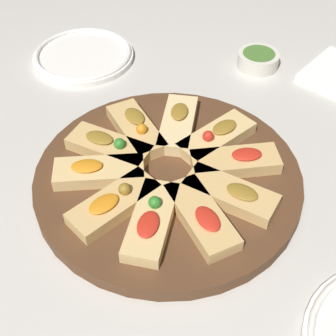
{
  "coord_description": "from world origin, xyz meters",
  "views": [
    {
      "loc": [
        -0.38,
        0.22,
        0.47
      ],
      "look_at": [
        0.0,
        0.0,
        0.03
      ],
      "focal_mm": 50.0,
      "sensor_mm": 36.0,
      "label": 1
    }
  ],
  "objects": [
    {
      "name": "focaccia_slice_3",
      "position": [
        0.09,
        -0.0,
        0.03
      ],
      "size": [
        0.12,
        0.05,
        0.03
      ],
      "color": "tan",
      "rests_on": "serving_board"
    },
    {
      "name": "focaccia_slice_6",
      "position": [
        -0.02,
        0.09,
        0.03
      ],
      "size": [
        0.07,
        0.13,
        0.03
      ],
      "color": "tan",
      "rests_on": "serving_board"
    },
    {
      "name": "focaccia_slice_1",
      "position": [
        0.02,
        -0.09,
        0.03
      ],
      "size": [
        0.07,
        0.12,
        0.03
      ],
      "color": "#DBB775",
      "rests_on": "serving_board"
    },
    {
      "name": "focaccia_slice_5",
      "position": [
        0.04,
        0.08,
        0.03
      ],
      "size": [
        0.09,
        0.13,
        0.02
      ],
      "color": "#DBB775",
      "rests_on": "serving_board"
    },
    {
      "name": "focaccia_slice_7",
      "position": [
        -0.07,
        0.06,
        0.03
      ],
      "size": [
        0.12,
        0.11,
        0.03
      ],
      "color": "#DBB775",
      "rests_on": "serving_board"
    },
    {
      "name": "dipping_bowl",
      "position": [
        0.17,
        -0.29,
        0.01
      ],
      "size": [
        0.07,
        0.07,
        0.03
      ],
      "color": "silver",
      "rests_on": "ground_plane"
    },
    {
      "name": "focaccia_slice_4",
      "position": [
        0.08,
        0.05,
        0.03
      ],
      "size": [
        0.12,
        0.1,
        0.03
      ],
      "color": "tan",
      "rests_on": "serving_board"
    },
    {
      "name": "focaccia_slice_9",
      "position": [
        -0.08,
        -0.05,
        0.03
      ],
      "size": [
        0.13,
        0.1,
        0.02
      ],
      "color": "tan",
      "rests_on": "serving_board"
    },
    {
      "name": "focaccia_slice_2",
      "position": [
        0.07,
        -0.06,
        0.03
      ],
      "size": [
        0.12,
        0.11,
        0.02
      ],
      "color": "#E5C689",
      "rests_on": "serving_board"
    },
    {
      "name": "focaccia_slice_8",
      "position": [
        -0.09,
        0.01,
        0.03
      ],
      "size": [
        0.12,
        0.05,
        0.02
      ],
      "color": "tan",
      "rests_on": "serving_board"
    },
    {
      "name": "ground_plane",
      "position": [
        0.0,
        0.0,
        0.0
      ],
      "size": [
        3.0,
        3.0,
        0.0
      ],
      "primitive_type": "plane",
      "color": "beige"
    },
    {
      "name": "plate_right",
      "position": [
        0.35,
        -0.02,
        0.01
      ],
      "size": [
        0.18,
        0.18,
        0.02
      ],
      "color": "white",
      "rests_on": "ground_plane"
    },
    {
      "name": "serving_board",
      "position": [
        0.0,
        0.0,
        0.01
      ],
      "size": [
        0.36,
        0.36,
        0.02
      ],
      "primitive_type": "cylinder",
      "color": "#51331E",
      "rests_on": "ground_plane"
    },
    {
      "name": "focaccia_slice_0",
      "position": [
        -0.04,
        -0.09,
        0.03
      ],
      "size": [
        0.09,
        0.13,
        0.02
      ],
      "color": "tan",
      "rests_on": "serving_board"
    }
  ]
}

